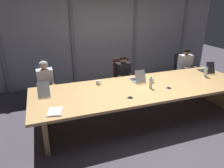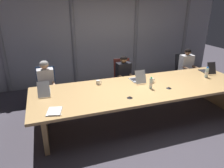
# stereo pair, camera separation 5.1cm
# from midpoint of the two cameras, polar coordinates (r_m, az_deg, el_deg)

# --- Properties ---
(ground_plane) EXTENTS (15.19, 15.19, 0.00)m
(ground_plane) POSITION_cam_midpoint_polar(r_m,az_deg,el_deg) (4.68, 7.90, -8.95)
(ground_plane) COLOR #47424C
(conference_table) EXTENTS (4.59, 1.47, 0.72)m
(conference_table) POSITION_cam_midpoint_polar(r_m,az_deg,el_deg) (4.40, 8.30, -2.25)
(conference_table) COLOR tan
(conference_table) RESTS_ON ground_plane
(curtain_backdrop) EXTENTS (7.60, 0.17, 2.76)m
(curtain_backdrop) POSITION_cam_midpoint_polar(r_m,az_deg,el_deg) (6.46, -2.00, 12.87)
(curtain_backdrop) COLOR #9999A0
(curtain_backdrop) RESTS_ON ground_plane
(laptop_left_end) EXTENTS (0.24, 0.48, 0.28)m
(laptop_left_end) POSITION_cam_midpoint_polar(r_m,az_deg,el_deg) (4.17, -18.71, -1.89)
(laptop_left_end) COLOR #A8ADB7
(laptop_left_end) RESTS_ON conference_table
(laptop_left_mid) EXTENTS (0.25, 0.42, 0.29)m
(laptop_left_mid) POSITION_cam_midpoint_polar(r_m,az_deg,el_deg) (4.62, 6.71, 1.45)
(laptop_left_mid) COLOR #A8ADB7
(laptop_left_mid) RESTS_ON conference_table
(laptop_center) EXTENTS (0.27, 0.45, 0.30)m
(laptop_center) POSITION_cam_midpoint_polar(r_m,az_deg,el_deg) (5.72, 24.52, 3.59)
(laptop_center) COLOR #2D2D33
(laptop_center) RESTS_ON conference_table
(office_chair_left_end) EXTENTS (0.60, 0.61, 0.96)m
(office_chair_left_end) POSITION_cam_midpoint_polar(r_m,az_deg,el_deg) (5.15, -18.16, -2.38)
(office_chair_left_end) COLOR navy
(office_chair_left_end) RESTS_ON ground_plane
(office_chair_left_mid) EXTENTS (0.60, 0.60, 0.98)m
(office_chair_left_mid) POSITION_cam_midpoint_polar(r_m,az_deg,el_deg) (5.51, 2.70, 0.41)
(office_chair_left_mid) COLOR #511E19
(office_chair_left_mid) RESTS_ON ground_plane
(office_chair_center) EXTENTS (0.60, 0.60, 0.98)m
(office_chair_center) POSITION_cam_midpoint_polar(r_m,az_deg,el_deg) (6.46, 18.84, 2.47)
(office_chair_center) COLOR black
(office_chair_center) RESTS_ON ground_plane
(person_left_end) EXTENTS (0.38, 0.56, 1.17)m
(person_left_end) POSITION_cam_midpoint_polar(r_m,az_deg,el_deg) (4.89, -18.17, 0.17)
(person_left_end) COLOR silver
(person_left_end) RESTS_ON ground_plane
(person_left_mid) EXTENTS (0.39, 0.56, 1.12)m
(person_left_mid) POSITION_cam_midpoint_polar(r_m,az_deg,el_deg) (5.26, 3.17, 2.45)
(person_left_mid) COLOR black
(person_left_mid) RESTS_ON ground_plane
(person_center) EXTENTS (0.39, 0.56, 1.17)m
(person_center) POSITION_cam_midpoint_polar(r_m,az_deg,el_deg) (6.23, 19.83, 4.49)
(person_center) COLOR silver
(person_center) RESTS_ON ground_plane
(water_bottle_primary) EXTENTS (0.06, 0.06, 0.25)m
(water_bottle_primary) POSITION_cam_midpoint_polar(r_m,az_deg,el_deg) (4.25, 10.43, 0.22)
(water_bottle_primary) COLOR silver
(water_bottle_primary) RESTS_ON conference_table
(water_bottle_secondary) EXTENTS (0.08, 0.08, 0.26)m
(water_bottle_secondary) POSITION_cam_midpoint_polar(r_m,az_deg,el_deg) (5.32, 24.40, 3.00)
(water_bottle_secondary) COLOR silver
(water_bottle_secondary) RESTS_ON conference_table
(coffee_mug_near) EXTENTS (0.14, 0.09, 0.10)m
(coffee_mug_near) POSITION_cam_midpoint_polar(r_m,az_deg,el_deg) (4.61, 10.58, 1.06)
(coffee_mug_near) COLOR white
(coffee_mug_near) RESTS_ON conference_table
(coffee_mug_far) EXTENTS (0.13, 0.08, 0.09)m
(coffee_mug_far) POSITION_cam_midpoint_polar(r_m,az_deg,el_deg) (4.42, -4.24, 0.46)
(coffee_mug_far) COLOR white
(coffee_mug_far) RESTS_ON conference_table
(conference_mic_left_side) EXTENTS (0.11, 0.11, 0.03)m
(conference_mic_left_side) POSITION_cam_midpoint_polar(r_m,az_deg,el_deg) (3.81, 4.67, -3.63)
(conference_mic_left_side) COLOR black
(conference_mic_left_side) RESTS_ON conference_table
(conference_mic_right_side) EXTENTS (0.11, 0.11, 0.03)m
(conference_mic_right_side) POSITION_cam_midpoint_polar(r_m,az_deg,el_deg) (4.38, 15.17, -0.90)
(conference_mic_right_side) COLOR black
(conference_mic_right_side) RESTS_ON conference_table
(spiral_notepad) EXTENTS (0.29, 0.35, 0.03)m
(spiral_notepad) POSITION_cam_midpoint_polar(r_m,az_deg,el_deg) (3.46, -16.00, -7.46)
(spiral_notepad) COLOR silver
(spiral_notepad) RESTS_ON conference_table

